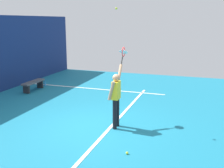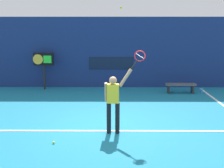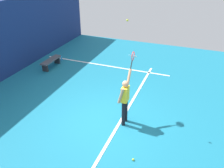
# 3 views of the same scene
# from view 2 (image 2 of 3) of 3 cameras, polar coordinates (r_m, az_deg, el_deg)

# --- Properties ---
(ground_plane) EXTENTS (18.00, 18.00, 0.00)m
(ground_plane) POSITION_cam_2_polar(r_m,az_deg,el_deg) (9.38, -0.46, -8.11)
(ground_plane) COLOR teal
(back_wall) EXTENTS (18.00, 0.20, 3.49)m
(back_wall) POSITION_cam_2_polar(r_m,az_deg,el_deg) (14.81, -0.15, 6.10)
(back_wall) COLOR navy
(back_wall) RESTS_ON ground_plane
(sponsor_banner_center) EXTENTS (2.20, 0.03, 0.60)m
(sponsor_banner_center) POSITION_cam_2_polar(r_m,az_deg,el_deg) (14.75, -0.15, 4.05)
(sponsor_banner_center) COLOR #0C1933
(court_baseline) EXTENTS (10.00, 0.10, 0.01)m
(court_baseline) POSITION_cam_2_polar(r_m,az_deg,el_deg) (8.95, -0.50, -9.04)
(court_baseline) COLOR white
(court_baseline) RESTS_ON ground_plane
(tennis_player) EXTENTS (0.80, 0.31, 1.92)m
(tennis_player) POSITION_cam_2_polar(r_m,az_deg,el_deg) (8.51, 0.25, -3.06)
(tennis_player) COLOR black
(tennis_player) RESTS_ON ground_plane
(tennis_racket) EXTENTS (0.47, 0.27, 0.60)m
(tennis_racket) POSITION_cam_2_polar(r_m,az_deg,el_deg) (8.31, 5.29, 5.21)
(tennis_racket) COLOR black
(tennis_ball) EXTENTS (0.07, 0.07, 0.07)m
(tennis_ball) POSITION_cam_2_polar(r_m,az_deg,el_deg) (8.31, 1.76, 14.56)
(tennis_ball) COLOR #CCE033
(scoreboard_clock) EXTENTS (0.96, 0.20, 1.79)m
(scoreboard_clock) POSITION_cam_2_polar(r_m,az_deg,el_deg) (14.65, -13.08, 4.37)
(scoreboard_clock) COLOR black
(scoreboard_clock) RESTS_ON ground_plane
(court_bench) EXTENTS (1.40, 0.36, 0.45)m
(court_bench) POSITION_cam_2_polar(r_m,az_deg,el_deg) (14.00, 13.11, -0.36)
(court_bench) COLOR #4C4C51
(court_bench) RESTS_ON ground_plane
(water_bottle) EXTENTS (0.07, 0.07, 0.24)m
(water_bottle) POSITION_cam_2_polar(r_m,az_deg,el_deg) (14.30, 16.97, -1.21)
(water_bottle) COLOR #338CD8
(water_bottle) RESTS_ON ground_plane
(spare_ball) EXTENTS (0.07, 0.07, 0.07)m
(spare_ball) POSITION_cam_2_polar(r_m,az_deg,el_deg) (8.21, -11.22, -11.03)
(spare_ball) COLOR #CCE033
(spare_ball) RESTS_ON ground_plane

